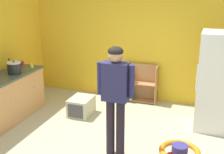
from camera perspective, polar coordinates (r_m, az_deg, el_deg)
ground_plane at (r=5.02m, az=-0.77°, el=-13.26°), size 12.00×12.00×0.00m
back_wall at (r=6.66m, az=6.07°, el=6.88°), size 5.20×0.06×2.70m
refrigerator at (r=5.62m, az=19.64°, el=-0.91°), size 0.73×0.68×1.78m
bookshelf at (r=6.76m, az=4.80°, el=-1.53°), size 0.80×0.28×0.85m
standing_person at (r=4.39m, az=0.67°, el=-2.79°), size 0.57×0.22×1.72m
pet_carrier at (r=6.12m, az=-5.89°, el=-5.57°), size 0.42×0.55×0.36m
crock_pot at (r=6.03m, az=-18.17°, el=1.68°), size 0.26×0.26×0.26m
green_glass_bottle at (r=6.26m, az=-18.94°, el=2.03°), size 0.07×0.07×0.25m
teal_cup at (r=6.68m, az=-17.30°, el=2.66°), size 0.08×0.08×0.09m
red_cup at (r=6.58m, az=-16.80°, el=2.49°), size 0.08×0.08×0.09m
yellow_cup at (r=6.34m, az=-15.13°, el=2.08°), size 0.08×0.08×0.09m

